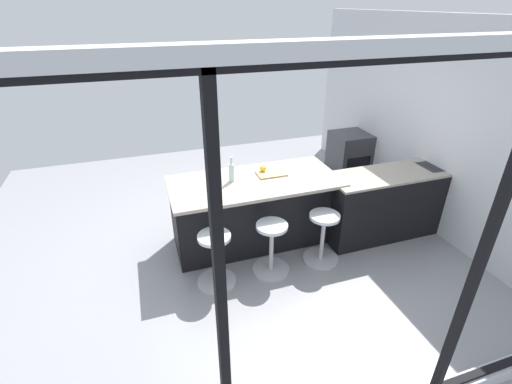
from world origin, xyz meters
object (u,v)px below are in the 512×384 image
stool_near_camera (216,261)px  apple_yellow (263,168)px  kitchen_island (254,210)px  stool_middle (271,250)px  stool_by_window (322,239)px  water_bottle (232,172)px  cutting_board (271,173)px  oven_range (349,157)px

stool_near_camera → apple_yellow: bearing=-136.3°
kitchen_island → stool_middle: 0.68m
stool_near_camera → stool_by_window: bearing=180.0°
stool_middle → water_bottle: bearing=-68.1°
kitchen_island → apple_yellow: 0.56m
cutting_board → kitchen_island: bearing=11.9°
stool_near_camera → water_bottle: size_ratio=2.07×
oven_range → cutting_board: bearing=32.0°
oven_range → stool_near_camera: bearing=34.0°
oven_range → stool_by_window: bearing=51.7°
kitchen_island → water_bottle: bearing=-3.6°
stool_by_window → stool_middle: bearing=0.0°
cutting_board → apple_yellow: apple_yellow is taller
stool_middle → cutting_board: 0.98m
stool_by_window → stool_near_camera: size_ratio=1.00×
oven_range → stool_by_window: 2.42m
kitchen_island → stool_by_window: 0.94m
kitchen_island → stool_near_camera: (0.66, 0.66, -0.16)m
kitchen_island → water_bottle: 0.63m
stool_middle → oven_range: bearing=-138.6°
stool_by_window → apple_yellow: (0.49, -0.79, 0.67)m
oven_range → apple_yellow: 2.34m
oven_range → stool_middle: bearing=41.4°
stool_by_window → stool_near_camera: 1.32m
stool_near_camera → cutting_board: bearing=-142.0°
oven_range → water_bottle: size_ratio=2.77×
cutting_board → water_bottle: 0.54m
oven_range → apple_yellow: apple_yellow is taller
kitchen_island → oven_range: bearing=-150.1°
oven_range → water_bottle: (2.43, 1.22, 0.60)m
cutting_board → apple_yellow: (0.08, -0.08, 0.05)m
oven_range → stool_near_camera: size_ratio=1.34×
cutting_board → water_bottle: (0.52, 0.04, 0.11)m
stool_middle → stool_near_camera: size_ratio=1.00×
stool_by_window → stool_near_camera: (1.32, 0.00, 0.00)m
apple_yellow → cutting_board: bearing=137.9°
stool_near_camera → apple_yellow: (-0.83, -0.79, 0.67)m
stool_near_camera → water_bottle: water_bottle is taller
kitchen_island → apple_yellow: apple_yellow is taller
oven_range → water_bottle: bearing=26.8°
stool_by_window → water_bottle: (0.93, -0.68, 0.73)m
kitchen_island → stool_middle: kitchen_island is taller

